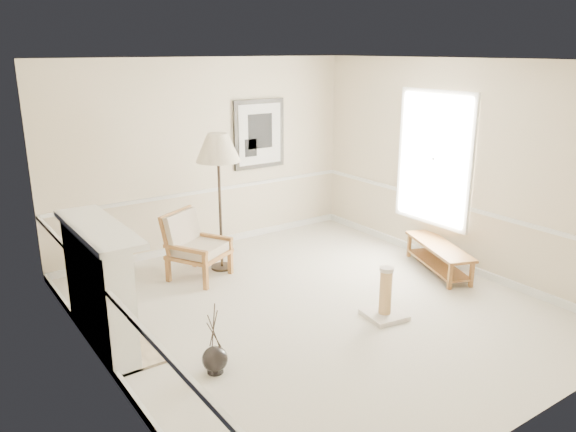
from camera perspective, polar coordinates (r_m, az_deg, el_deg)
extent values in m
plane|color=silver|center=(6.90, 2.66, -9.27)|extent=(5.50, 5.50, 0.00)
cube|color=beige|center=(8.69, -8.37, 6.11)|extent=(5.00, 0.04, 2.90)
cube|color=beige|center=(4.65, 24.07, -4.57)|extent=(5.00, 0.04, 2.90)
cube|color=beige|center=(5.31, -19.05, -1.44)|extent=(0.04, 5.50, 2.90)
cube|color=beige|center=(8.14, 16.96, 4.85)|extent=(0.04, 5.50, 2.90)
cube|color=white|center=(6.21, 3.03, 15.56)|extent=(5.00, 5.50, 0.04)
cube|color=white|center=(9.03, -7.94, -2.67)|extent=(4.95, 0.04, 0.10)
cube|color=white|center=(8.79, -8.16, 2.56)|extent=(4.95, 0.04, 0.05)
cube|color=white|center=(8.35, 14.67, 5.66)|extent=(0.03, 1.20, 1.80)
cube|color=white|center=(8.34, 14.63, 5.65)|extent=(0.05, 1.34, 1.94)
cube|color=black|center=(9.08, -2.94, 8.31)|extent=(0.92, 0.04, 1.10)
cube|color=white|center=(9.06, -2.86, 8.29)|extent=(0.78, 0.01, 0.96)
cube|color=black|center=(9.05, -2.85, 8.60)|extent=(0.45, 0.01, 0.55)
cube|color=white|center=(6.17, -18.68, -7.07)|extent=(0.28, 1.50, 1.25)
cube|color=white|center=(5.96, -18.80, -1.19)|extent=(0.46, 1.64, 0.06)
cube|color=#C6B28E|center=(6.24, -17.33, -7.44)|extent=(0.02, 1.05, 0.95)
cube|color=black|center=(6.29, -17.15, -8.50)|extent=(0.02, 0.62, 0.58)
cube|color=gold|center=(6.41, -16.90, -10.60)|extent=(0.01, 0.66, 0.05)
cube|color=#C6B28E|center=(6.47, -16.79, -11.75)|extent=(0.60, 1.50, 0.03)
sphere|color=black|center=(5.63, -7.44, -14.21)|extent=(0.25, 0.25, 0.25)
cylinder|color=black|center=(5.68, -7.40, -15.14)|extent=(0.16, 0.16, 0.07)
cylinder|color=black|center=(5.47, -7.57, -11.26)|extent=(0.06, 0.09, 0.40)
cylinder|color=black|center=(5.48, -7.56, -11.55)|extent=(0.07, 0.11, 0.32)
cylinder|color=black|center=(5.45, -7.58, -10.96)|extent=(0.04, 0.05, 0.47)
cube|color=olive|center=(7.39, -8.37, -6.07)|extent=(0.08, 0.08, 0.37)
cube|color=olive|center=(7.72, -12.08, -5.23)|extent=(0.08, 0.08, 0.37)
cube|color=olive|center=(7.85, -5.88, -4.58)|extent=(0.08, 0.08, 0.37)
cube|color=olive|center=(8.17, -9.48, -3.86)|extent=(0.08, 0.08, 0.37)
cube|color=olive|center=(7.72, -9.01, -3.83)|extent=(0.92, 0.92, 0.05)
cube|color=olive|center=(7.80, -10.98, -1.38)|extent=(0.67, 0.47, 0.53)
cube|color=olive|center=(7.44, -10.40, -3.36)|extent=(0.38, 0.63, 0.05)
cube|color=olive|center=(7.90, -7.80, -2.03)|extent=(0.38, 0.63, 0.05)
cube|color=white|center=(7.69, -9.03, -3.22)|extent=(0.85, 0.85, 0.12)
cube|color=white|center=(7.76, -10.64, -1.30)|extent=(0.64, 0.47, 0.48)
cylinder|color=black|center=(8.11, -6.70, -5.16)|extent=(0.31, 0.31, 0.03)
cylinder|color=black|center=(7.83, -6.91, 0.85)|extent=(0.04, 0.04, 1.74)
cone|color=beige|center=(7.64, -7.13, 6.93)|extent=(0.68, 0.68, 0.38)
cube|color=olive|center=(8.12, 15.12, -2.97)|extent=(0.88, 1.41, 0.04)
cube|color=olive|center=(8.21, 14.98, -4.75)|extent=(0.79, 1.30, 0.03)
cube|color=olive|center=(7.61, 16.14, -5.96)|extent=(0.06, 0.06, 0.35)
cube|color=olive|center=(7.76, 18.15, -5.69)|extent=(0.06, 0.06, 0.35)
cube|color=olive|center=(8.64, 12.21, -2.94)|extent=(0.06, 0.06, 0.35)
cube|color=olive|center=(8.77, 14.05, -2.76)|extent=(0.06, 0.06, 0.35)
cube|color=beige|center=(6.76, 9.75, -9.87)|extent=(0.49, 0.49, 0.05)
cylinder|color=tan|center=(6.63, 9.88, -7.63)|extent=(0.14, 0.14, 0.52)
cylinder|color=beige|center=(6.52, 10.00, -5.35)|extent=(0.16, 0.16, 0.04)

